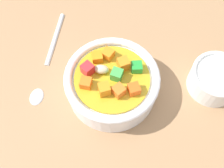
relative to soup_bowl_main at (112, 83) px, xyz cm
name	(u,v)px	position (x,y,z in cm)	size (l,w,h in cm)	color
ground_plane	(112,93)	(-0.01, 0.01, -4.05)	(140.00, 140.00, 2.00)	#9E754F
soup_bowl_main	(112,83)	(0.00, 0.00, 0.00)	(15.72, 15.72, 6.89)	white
spoon	(47,61)	(10.89, -7.76, -2.61)	(8.02, 19.74, 0.87)	silver
side_bowl_small	(215,79)	(-17.61, 1.72, -0.62)	(8.82, 8.82, 4.71)	white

